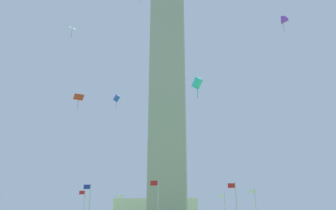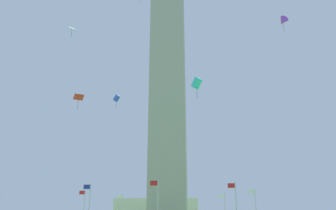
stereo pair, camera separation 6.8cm
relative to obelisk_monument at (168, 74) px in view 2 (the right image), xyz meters
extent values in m
cube|color=#A8A399|center=(0.00, 0.00, -3.58)|extent=(6.56, 6.56, 52.44)
cube|color=red|center=(15.43, 0.00, -22.69)|extent=(1.00, 0.03, 0.64)
cylinder|color=silver|center=(10.52, 10.52, -26.02)|extent=(0.14, 0.14, 7.56)
cube|color=#1E2D99|center=(11.07, 10.52, -22.69)|extent=(1.00, 0.03, 0.64)
cylinder|color=silver|center=(0.00, 14.88, -26.02)|extent=(0.14, 0.14, 7.56)
cube|color=red|center=(0.55, 14.88, -22.69)|extent=(1.00, 0.03, 0.64)
cylinder|color=silver|center=(-10.52, 10.52, -26.02)|extent=(0.14, 0.14, 7.56)
cube|color=red|center=(-9.97, 10.52, -22.69)|extent=(1.00, 0.03, 0.64)
cube|color=white|center=(-14.33, 0.00, -22.69)|extent=(1.00, 0.03, 0.64)
cube|color=white|center=(-9.97, -10.52, -22.69)|extent=(1.00, 0.03, 0.64)
cube|color=white|center=(0.55, -14.88, -22.69)|extent=(1.00, 0.03, 0.64)
cube|color=white|center=(11.07, -10.52, -22.69)|extent=(1.00, 0.03, 0.64)
cube|color=red|center=(13.52, 10.85, -8.59)|extent=(2.04, 2.01, 0.52)
cylinder|color=maroon|center=(13.52, 10.85, -9.80)|extent=(0.04, 0.04, 1.82)
cube|color=blue|center=(7.43, 10.21, -8.74)|extent=(1.22, 0.98, 1.14)
cylinder|color=#233C9D|center=(7.43, 10.21, -9.64)|extent=(0.04, 0.04, 1.35)
cone|color=purple|center=(-20.21, 10.17, 4.11)|extent=(1.79, 1.93, 1.69)
cylinder|color=#67278E|center=(-20.21, 10.17, 3.00)|extent=(0.04, 0.04, 1.67)
cube|color=#33C6D1|center=(-5.40, 32.58, -16.07)|extent=(1.03, 1.02, 1.02)
cylinder|color=teal|center=(-5.40, 32.58, -16.87)|extent=(0.04, 0.04, 1.20)
cube|color=green|center=(10.46, 23.20, -3.74)|extent=(1.32, 1.32, 0.58)
cylinder|color=#208035|center=(10.46, 23.20, -4.54)|extent=(0.04, 0.04, 1.21)
camera|label=1|loc=(-5.18, 58.91, -27.24)|focal=35.11mm
camera|label=2|loc=(-5.25, 58.90, -27.24)|focal=35.11mm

